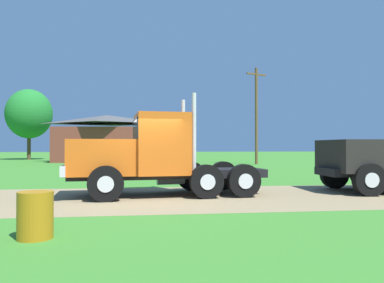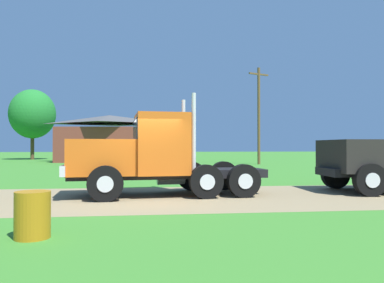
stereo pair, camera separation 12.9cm
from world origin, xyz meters
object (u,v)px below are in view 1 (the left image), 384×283
at_px(truck_foreground_white, 149,157).
at_px(steel_barrel, 35,215).
at_px(shed_building, 107,139).
at_px(utility_pole_near, 256,113).

xyz_separation_m(truck_foreground_white, steel_barrel, (-2.08, -5.64, -0.87)).
relative_size(truck_foreground_white, shed_building, 0.61).
relative_size(truck_foreground_white, steel_barrel, 8.08).
bearing_deg(truck_foreground_white, steel_barrel, -110.22).
xyz_separation_m(truck_foreground_white, utility_pole_near, (10.07, 20.73, 3.41)).
xyz_separation_m(steel_barrel, shed_building, (-2.09, 33.72, 1.97)).
bearing_deg(utility_pole_near, steel_barrel, -114.73).
bearing_deg(shed_building, utility_pole_near, -27.28).
bearing_deg(steel_barrel, truck_foreground_white, 69.78).
distance_m(steel_barrel, utility_pole_near, 29.35).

